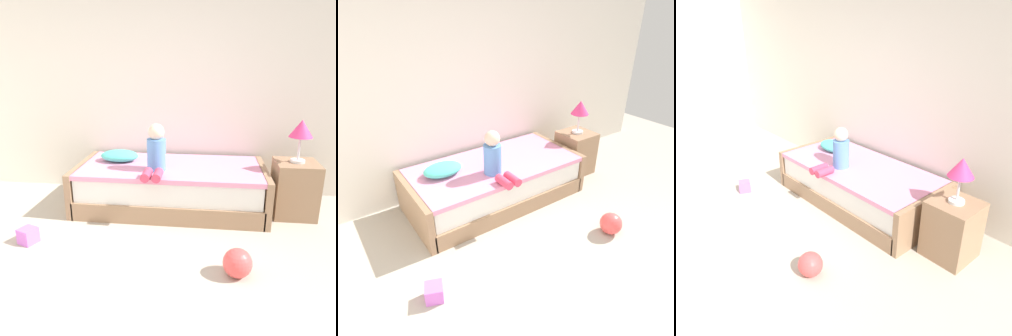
{
  "view_description": "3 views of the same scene",
  "coord_description": "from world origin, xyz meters",
  "views": [
    {
      "loc": [
        0.74,
        -1.57,
        1.63
      ],
      "look_at": [
        0.34,
        1.75,
        0.55
      ],
      "focal_mm": 35.94,
      "sensor_mm": 36.0,
      "label": 1
    },
    {
      "loc": [
        -1.39,
        -0.74,
        2.19
      ],
      "look_at": [
        0.34,
        1.75,
        0.55
      ],
      "focal_mm": 32.73,
      "sensor_mm": 36.0,
      "label": 2
    },
    {
      "loc": [
        3.01,
        -0.61,
        2.2
      ],
      "look_at": [
        0.34,
        1.75,
        0.55
      ],
      "focal_mm": 35.72,
      "sensor_mm": 36.0,
      "label": 3
    }
  ],
  "objects": [
    {
      "name": "nightstand",
      "position": [
        1.69,
        1.96,
        0.3
      ],
      "size": [
        0.44,
        0.44,
        0.6
      ],
      "primitive_type": "cube",
      "color": "#997556",
      "rests_on": "ground"
    },
    {
      "name": "toy_block",
      "position": [
        -0.88,
        1.03,
        0.07
      ],
      "size": [
        0.19,
        0.19,
        0.15
      ],
      "primitive_type": "cube",
      "rotation": [
        0.0,
        0.0,
        2.76
      ],
      "color": "#CC66D8",
      "rests_on": "ground"
    },
    {
      "name": "toy_ball",
      "position": [
        1.01,
        0.75,
        0.12
      ],
      "size": [
        0.23,
        0.23,
        0.23
      ],
      "primitive_type": "sphere",
      "color": "#E54C4C",
      "rests_on": "ground"
    },
    {
      "name": "pillow",
      "position": [
        -0.27,
        2.1,
        0.56
      ],
      "size": [
        0.44,
        0.3,
        0.13
      ],
      "primitive_type": "ellipsoid",
      "color": "#4CCCBC",
      "rests_on": "bed"
    },
    {
      "name": "wall_rear",
      "position": [
        0.0,
        2.6,
        1.45
      ],
      "size": [
        7.2,
        0.1,
        2.9
      ],
      "primitive_type": "cube",
      "color": "silver",
      "rests_on": "ground"
    },
    {
      "name": "child_figure",
      "position": [
        0.21,
        1.77,
        0.7
      ],
      "size": [
        0.2,
        0.51,
        0.5
      ],
      "color": "#598CD1",
      "rests_on": "bed"
    },
    {
      "name": "table_lamp",
      "position": [
        1.69,
        1.96,
        0.94
      ],
      "size": [
        0.24,
        0.24,
        0.45
      ],
      "color": "silver",
      "rests_on": "nightstand"
    },
    {
      "name": "bed",
      "position": [
        0.34,
        2.0,
        0.25
      ],
      "size": [
        2.11,
        1.0,
        0.5
      ],
      "color": "#997556",
      "rests_on": "ground"
    }
  ]
}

